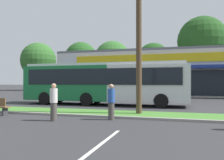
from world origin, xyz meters
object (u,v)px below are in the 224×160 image
(city_bus, at_px, (104,82))
(pedestrian_far, at_px, (111,102))
(utility_pole, at_px, (136,8))
(car_2, at_px, (114,91))
(pedestrian_near_bench, at_px, (54,102))

(city_bus, relative_size, pedestrian_far, 7.60)
(utility_pole, height_order, car_2, utility_pole)
(pedestrian_near_bench, xyz_separation_m, pedestrian_far, (2.48, 1.04, -0.02))
(car_2, bearing_deg, pedestrian_near_bench, -84.87)
(utility_pole, bearing_deg, city_bus, 125.08)
(city_bus, bearing_deg, pedestrian_far, -69.06)
(city_bus, bearing_deg, car_2, 99.27)
(utility_pole, xyz_separation_m, city_bus, (-3.53, 5.03, -4.05))
(car_2, distance_m, pedestrian_near_bench, 14.76)
(city_bus, xyz_separation_m, car_2, (-1.15, 6.84, -0.96))
(utility_pole, bearing_deg, pedestrian_far, -116.27)
(city_bus, bearing_deg, utility_pole, -55.20)
(pedestrian_near_bench, bearing_deg, city_bus, 109.99)
(car_2, xyz_separation_m, pedestrian_near_bench, (1.32, -14.70, 0.07))
(city_bus, xyz_separation_m, pedestrian_far, (2.65, -6.82, -0.91))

